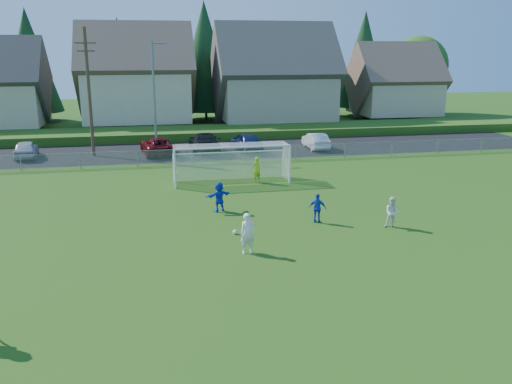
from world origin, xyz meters
TOP-DOWN VIEW (x-y plane):
  - ground at (0.00, 0.00)m, footprint 160.00×160.00m
  - asphalt_lot at (0.00, 27.50)m, footprint 60.00×60.00m
  - grass_embankment at (0.00, 35.00)m, footprint 70.00×6.00m
  - soccer_ball at (-1.44, 5.83)m, footprint 0.22×0.22m
  - player_white_a at (-1.30, 3.38)m, footprint 0.67×0.47m
  - player_white_b at (6.15, 5.28)m, footprint 0.90×0.81m
  - player_blue_a at (2.87, 6.78)m, footprint 0.93×0.71m
  - player_blue_b at (-1.66, 9.64)m, footprint 1.55×1.03m
  - goalkeeper at (1.57, 15.50)m, footprint 0.73×0.61m
  - car_a at (-14.66, 27.19)m, footprint 2.01×4.21m
  - car_c at (-4.41, 26.62)m, footprint 2.98×5.37m
  - car_d at (-0.53, 27.05)m, footprint 2.29×5.53m
  - car_e at (2.96, 26.72)m, footprint 2.47×4.82m
  - car_f at (9.02, 26.42)m, footprint 1.52×4.16m
  - soccer_goal at (0.00, 16.05)m, footprint 7.42×1.90m
  - chainlink_fence at (0.00, 22.00)m, footprint 52.06×0.06m
  - streetlight at (-4.45, 26.00)m, footprint 1.38×0.18m
  - utility_pole at (-9.50, 27.00)m, footprint 1.60×0.26m
  - houses_row at (1.97, 42.46)m, footprint 53.90×11.45m
  - tree_row at (1.04, 48.74)m, footprint 65.98×12.36m

SIDE VIEW (x-z plane):
  - ground at x=0.00m, z-range 0.00..0.00m
  - asphalt_lot at x=0.00m, z-range 0.01..0.01m
  - soccer_ball at x=-1.44m, z-range 0.00..0.22m
  - grass_embankment at x=0.00m, z-range 0.00..0.80m
  - chainlink_fence at x=0.00m, z-range 0.03..1.23m
  - car_f at x=9.02m, z-range 0.00..1.36m
  - car_a at x=-14.66m, z-range 0.00..1.39m
  - car_c at x=-4.41m, z-range 0.00..1.42m
  - player_blue_a at x=2.87m, z-range 0.00..1.47m
  - player_white_b at x=6.15m, z-range 0.00..1.52m
  - car_e at x=2.96m, z-range 0.00..1.57m
  - car_d at x=-0.53m, z-range 0.00..1.60m
  - player_blue_b at x=-1.66m, z-range 0.00..1.60m
  - goalkeeper at x=1.57m, z-range 0.00..1.69m
  - player_white_a at x=-1.30m, z-range 0.00..1.74m
  - soccer_goal at x=0.00m, z-range 0.38..2.88m
  - streetlight at x=-4.45m, z-range 0.34..9.34m
  - utility_pole at x=-9.50m, z-range 0.15..10.15m
  - tree_row at x=1.04m, z-range 0.01..13.81m
  - houses_row at x=1.97m, z-range 0.69..13.97m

